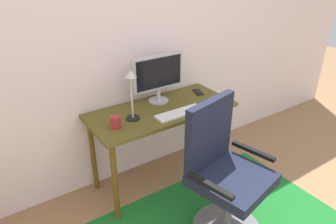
% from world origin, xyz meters
% --- Properties ---
extents(wall_back, '(6.00, 0.10, 2.60)m').
position_xyz_m(wall_back, '(0.00, 2.20, 1.30)').
color(wall_back, white).
rests_on(wall_back, ground).
extents(area_rug, '(1.87, 1.19, 0.01)m').
position_xyz_m(area_rug, '(0.10, 1.11, 0.00)').
color(area_rug, '#1A6C26').
rests_on(area_rug, ground).
extents(desk, '(1.28, 0.57, 0.76)m').
position_xyz_m(desk, '(0.04, 1.84, 0.67)').
color(desk, brown).
rests_on(desk, ground).
extents(monitor, '(0.49, 0.18, 0.43)m').
position_xyz_m(monitor, '(0.10, 1.99, 1.01)').
color(monitor, '#B2B2B7').
rests_on(monitor, desk).
extents(keyboard, '(0.43, 0.13, 0.02)m').
position_xyz_m(keyboard, '(0.11, 1.67, 0.77)').
color(keyboard, white).
rests_on(keyboard, desk).
extents(computer_mouse, '(0.06, 0.10, 0.03)m').
position_xyz_m(computer_mouse, '(0.41, 1.67, 0.77)').
color(computer_mouse, white).
rests_on(computer_mouse, desk).
extents(coffee_cup, '(0.08, 0.08, 0.10)m').
position_xyz_m(coffee_cup, '(-0.43, 1.76, 0.81)').
color(coffee_cup, maroon).
rests_on(coffee_cup, desk).
extents(cell_phone, '(0.11, 0.15, 0.01)m').
position_xyz_m(cell_phone, '(0.52, 1.94, 0.76)').
color(cell_phone, black).
rests_on(cell_phone, desk).
extents(desk_lamp, '(0.11, 0.11, 0.42)m').
position_xyz_m(desk_lamp, '(-0.26, 1.81, 1.04)').
color(desk_lamp, black).
rests_on(desk_lamp, desk).
extents(office_chair, '(0.65, 0.60, 1.07)m').
position_xyz_m(office_chair, '(0.08, 1.08, 0.46)').
color(office_chair, slate).
rests_on(office_chair, ground).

